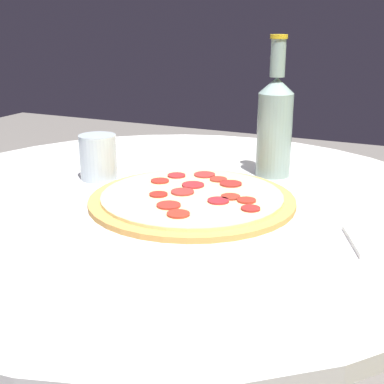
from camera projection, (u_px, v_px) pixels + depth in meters
table at (172, 290)px, 1.05m from camera, size 1.08×1.08×0.77m
pizza at (192, 198)px, 0.95m from camera, size 0.37×0.37×0.02m
beer_bottle at (275, 123)px, 1.08m from camera, size 0.07×0.07×0.28m
drinking_glass at (98, 157)px, 1.08m from camera, size 0.07×0.07×0.09m
napkin at (373, 242)px, 0.78m from camera, size 0.12×0.10×0.01m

